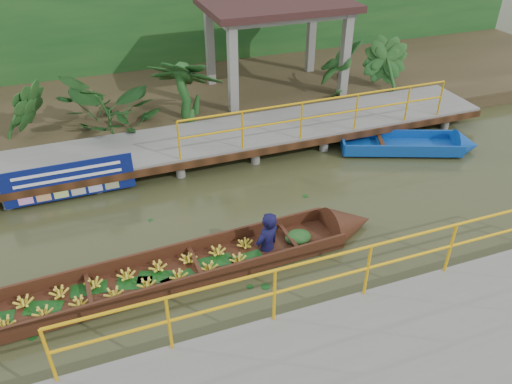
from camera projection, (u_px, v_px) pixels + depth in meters
name	position (u px, v px, depth m)	size (l,w,h in m)	color
ground	(255.00, 229.00, 10.73)	(80.00, 80.00, 0.00)	#2E3219
land_strip	(177.00, 94.00, 16.50)	(30.00, 8.00, 0.45)	#312918
far_dock	(211.00, 140.00, 13.17)	(16.00, 2.06, 1.66)	slate
near_dock	(412.00, 358.00, 7.56)	(18.00, 2.40, 1.73)	slate
pavilion	(277.00, 14.00, 15.01)	(4.40, 3.00, 3.00)	slate
foliage_backdrop	(157.00, 21.00, 17.50)	(30.00, 0.80, 4.00)	#15431A
vendor_boat	(160.00, 271.00, 9.28)	(9.84, 1.40, 2.12)	#321B0D
moored_blue_boat	(433.00, 146.00, 13.61)	(3.81, 2.22, 0.89)	#0D3C95
blue_banner	(69.00, 180.00, 11.34)	(2.90, 0.04, 0.91)	navy
tropical_plants	(177.00, 82.00, 13.98)	(14.63, 1.63, 2.04)	#15431A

